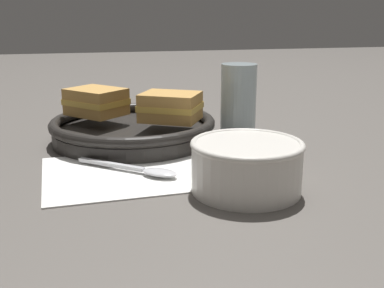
# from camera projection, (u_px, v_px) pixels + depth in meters

# --- Properties ---
(ground_plane) EXTENTS (4.00, 4.00, 0.00)m
(ground_plane) POSITION_uv_depth(u_px,v_px,m) (177.00, 173.00, 0.67)
(ground_plane) COLOR #56514C
(napkin) EXTENTS (0.24, 0.21, 0.00)m
(napkin) POSITION_uv_depth(u_px,v_px,m) (129.00, 172.00, 0.67)
(napkin) COLOR white
(napkin) RESTS_ON ground_plane
(soup_bowl) EXTENTS (0.14, 0.14, 0.07)m
(soup_bowl) POSITION_uv_depth(u_px,v_px,m) (247.00, 163.00, 0.59)
(soup_bowl) COLOR silver
(soup_bowl) RESTS_ON ground_plane
(spoon) EXTENTS (0.13, 0.12, 0.01)m
(spoon) POSITION_uv_depth(u_px,v_px,m) (146.00, 170.00, 0.66)
(spoon) COLOR silver
(spoon) RESTS_ON napkin
(skillet) EXTENTS (0.28, 0.28, 0.04)m
(skillet) POSITION_uv_depth(u_px,v_px,m) (133.00, 129.00, 0.83)
(skillet) COLOR black
(skillet) RESTS_ON ground_plane
(sandwich_near_left) EXTENTS (0.12, 0.12, 0.05)m
(sandwich_near_left) POSITION_uv_depth(u_px,v_px,m) (96.00, 102.00, 0.84)
(sandwich_near_left) COLOR #C18E47
(sandwich_near_left) RESTS_ON skillet
(sandwich_near_right) EXTENTS (0.12, 0.11, 0.05)m
(sandwich_near_right) POSITION_uv_depth(u_px,v_px,m) (170.00, 107.00, 0.79)
(sandwich_near_right) COLOR #C18E47
(sandwich_near_right) RESTS_ON skillet
(drinking_glass) EXTENTS (0.06, 0.06, 0.13)m
(drinking_glass) POSITION_uv_depth(u_px,v_px,m) (238.00, 100.00, 0.86)
(drinking_glass) COLOR silver
(drinking_glass) RESTS_ON ground_plane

